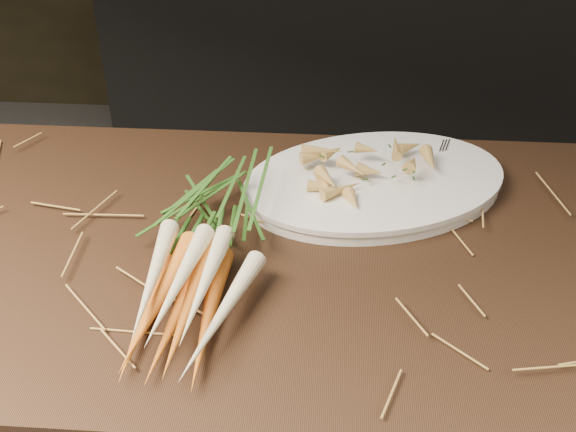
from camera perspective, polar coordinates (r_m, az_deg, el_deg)
name	(u,v)px	position (r m, az deg, el deg)	size (l,w,h in m)	color
main_counter	(184,432)	(1.43, -8.21, -16.54)	(2.40, 0.70, 0.90)	black
back_counter	(347,55)	(2.96, 4.68, 12.56)	(1.82, 0.62, 0.84)	black
straw_bedding	(159,237)	(1.10, -10.19, -1.63)	(1.40, 0.60, 0.02)	#AE7A3F
root_veg_bunch	(204,240)	(1.03, -6.69, -1.88)	(0.18, 0.48, 0.09)	#C1511B
serving_platter	(374,185)	(1.21, 6.85, 2.42)	(0.44, 0.29, 0.02)	white
roasted_veg_heap	(376,167)	(1.19, 6.97, 3.87)	(0.21, 0.16, 0.05)	tan
serving_fork	(466,171)	(1.25, 13.87, 3.46)	(0.01, 0.16, 0.00)	silver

